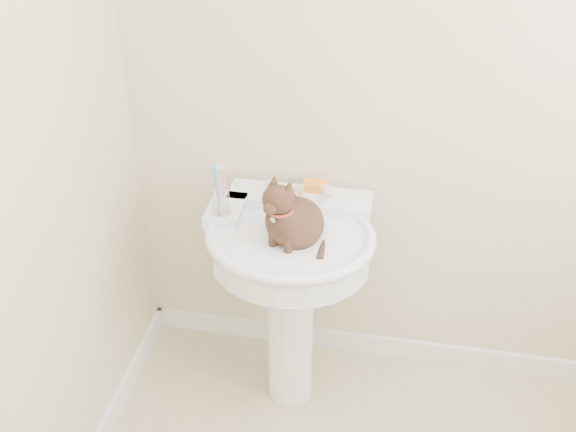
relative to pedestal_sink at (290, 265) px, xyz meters
The scene contains 7 objects.
wall_back 0.80m from the pedestal_sink, 33.46° to the left, with size 2.20×0.00×2.50m, color beige, non-canonical shape.
baseboard_back 0.80m from the pedestal_sink, 32.55° to the left, with size 2.20×0.02×0.09m, color white.
pedestal_sink is the anchor object (origin of this frame).
faucet 0.27m from the pedestal_sink, 89.03° to the left, with size 0.28×0.12×0.14m.
soap_bar 0.31m from the pedestal_sink, 77.43° to the left, with size 0.09×0.06×0.03m, color orange.
toothbrush_cup 0.34m from the pedestal_sink, behind, with size 0.07×0.07×0.18m.
cat 0.22m from the pedestal_sink, 60.19° to the right, with size 0.21×0.26×0.38m.
Camera 1 is at (-0.11, -1.04, 2.14)m, focal length 42.00 mm.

